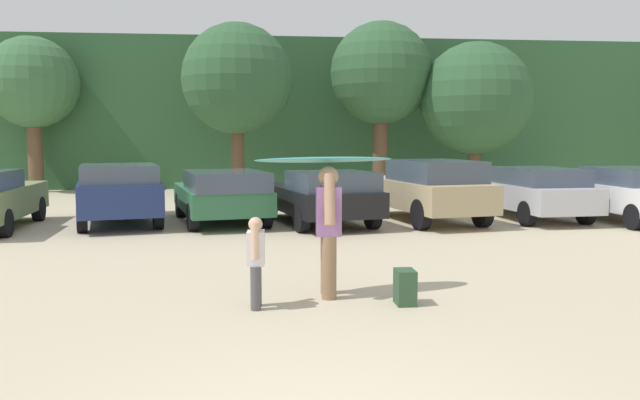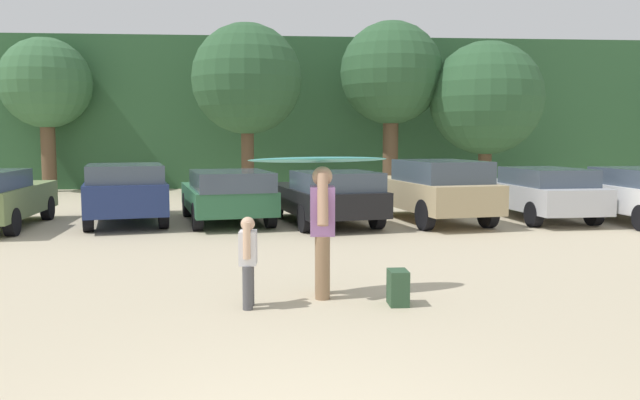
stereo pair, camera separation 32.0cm
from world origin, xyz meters
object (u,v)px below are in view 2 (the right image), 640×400
Objects in this scene: parked_car_silver at (537,192)px; parked_car_black at (326,196)px; parked_car_navy at (125,191)px; backpack_dropped at (398,288)px; parked_car_tan at (433,189)px; person_child at (248,257)px; person_adult at (322,223)px; parked_car_forest_green at (227,194)px; surfboard_teal at (319,160)px.

parked_car_black is at bearing 90.94° from parked_car_silver.
backpack_dropped is (5.25, -8.23, -0.59)m from parked_car_navy.
parked_car_silver is at bearing -103.50° from parked_car_navy.
parked_car_navy is 10.54m from parked_car_silver.
parked_car_tan reaches higher than parked_car_navy.
person_child is (-4.35, -7.82, -0.19)m from parked_car_tan.
person_adult is (-3.38, -7.31, 0.15)m from parked_car_tan.
parked_car_black reaches higher than parked_car_forest_green.
parked_car_navy reaches higher than backpack_dropped.
person_child is at bearing 133.97° from parked_car_silver.
surfboard_teal reaches higher than parked_car_navy.
parked_car_forest_green reaches higher than person_child.
parked_car_tan is at bearing 92.10° from parked_car_silver.
person_adult reaches higher than person_child.
parked_car_silver is 9.85m from surfboard_teal.
parked_car_silver is 2.64× the size of person_adult.
person_adult is at bearing -163.92° from parked_car_navy.
parked_car_forest_green is 8.00m from parked_car_silver.
surfboard_teal is at bearing -163.74° from parked_car_navy.
parked_car_silver is 9.86m from person_adult.
parked_car_silver is at bearing -101.18° from parked_car_forest_green.
parked_car_black is 7.65m from backpack_dropped.
person_adult is 1.52× the size of person_child.
parked_car_navy is at bearing 70.17° from parked_car_black.
person_child is 1.63m from surfboard_teal.
parked_car_silver is at bearing -94.08° from parked_car_tan.
backpack_dropped is (-5.29, -8.17, -0.50)m from parked_car_silver.
parked_car_black is at bearing 92.03° from backpack_dropped.
surfboard_teal is at bearing -143.15° from person_child.
parked_car_black is 2.74m from parked_car_tan.
parked_car_forest_green is at bearing -89.63° from surfboard_teal.
parked_car_tan is (2.72, 0.21, 0.13)m from parked_car_black.
person_adult is (-6.22, -7.65, 0.26)m from parked_car_silver.
backpack_dropped is (-2.45, -7.84, -0.62)m from parked_car_tan.
parked_car_navy is at bearing 85.04° from parked_car_silver.
surfboard_teal reaches higher than parked_car_black.
backpack_dropped is at bearing -177.26° from person_child.
parked_car_navy reaches higher than parked_car_black.
person_adult reaches higher than parked_car_silver.
parked_car_navy is 5.01m from parked_car_black.
parked_car_forest_green is at bearing 67.97° from parked_car_black.
person_adult is (1.78, -7.50, 0.25)m from parked_car_forest_green.
parked_car_navy is 9.78m from backpack_dropped.
parked_car_forest_green is 8.05m from person_child.
parked_car_forest_green is 9.93× the size of backpack_dropped.
parked_car_silver is at bearing -97.34° from parked_car_black.
person_child is at bearing 140.10° from parked_car_tan.
parked_car_silver is (8.00, 0.15, -0.01)m from parked_car_forest_green.
parked_car_navy is 1.07× the size of parked_car_forest_green.
parked_car_forest_green is at bearing -73.41° from person_adult.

